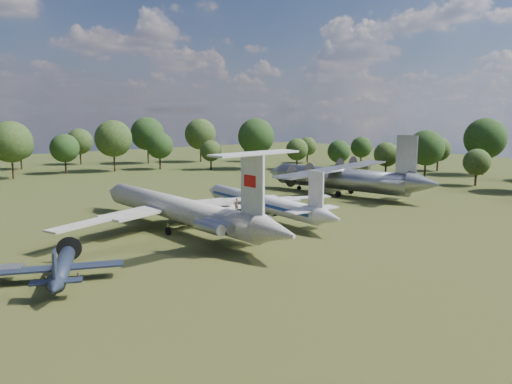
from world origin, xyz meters
TOP-DOWN VIEW (x-y plane):
  - ground at (0.00, 0.00)m, footprint 300.00×300.00m
  - il62_airliner at (0.20, 2.01)m, footprint 42.70×53.06m
  - tu104_jet at (15.51, 1.94)m, footprint 28.30×37.67m
  - an12_transport at (41.51, 9.52)m, footprint 47.16×50.34m
  - small_prop_west at (-19.90, -11.60)m, footprint 17.04×19.55m
  - person_on_il62 at (1.47, -11.59)m, footprint 0.65×0.49m

SIDE VIEW (x-z plane):
  - ground at x=0.00m, z-range 0.00..0.00m
  - small_prop_west at x=-19.90m, z-range 0.00..2.40m
  - tu104_jet at x=15.51m, z-range 0.00..3.76m
  - il62_airliner at x=0.20m, z-range 0.00..4.88m
  - an12_transport at x=41.51m, z-range 0.00..5.55m
  - person_on_il62 at x=1.47m, z-range 4.88..6.48m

